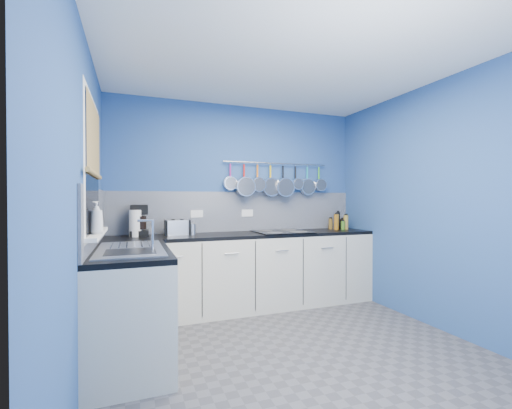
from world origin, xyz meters
TOP-DOWN VIEW (x-y plane):
  - floor at (0.00, 0.00)m, footprint 3.20×3.00m
  - ceiling at (0.00, 0.00)m, footprint 3.20×3.00m
  - wall_back at (0.00, 1.51)m, footprint 3.20×0.02m
  - wall_front at (0.00, -1.51)m, footprint 3.20×0.02m
  - wall_left at (-1.61, 0.00)m, footprint 0.02×3.00m
  - wall_right at (1.61, 0.00)m, footprint 0.02×3.00m
  - backsplash_back at (0.00, 1.49)m, footprint 3.20×0.02m
  - backsplash_left at (-1.59, 0.60)m, footprint 0.02×1.80m
  - cabinet_run_back at (0.00, 1.20)m, footprint 3.20×0.60m
  - worktop_back at (0.00, 1.20)m, footprint 3.20×0.60m
  - cabinet_run_left at (-1.30, 0.30)m, footprint 0.60×1.20m
  - worktop_left at (-1.30, 0.30)m, footprint 0.60×1.20m
  - window_frame at (-1.58, 0.30)m, footprint 0.01×1.00m
  - window_glass at (-1.57, 0.30)m, footprint 0.01×0.90m
  - bamboo_blind at (-1.56, 0.30)m, footprint 0.01×0.90m
  - window_sill at (-1.55, 0.30)m, footprint 0.10×0.98m
  - sink_unit at (-1.30, 0.30)m, footprint 0.50×0.95m
  - mixer_tap at (-1.14, 0.12)m, footprint 0.12×0.08m
  - socket_left at (-0.55, 1.48)m, footprint 0.15×0.01m
  - socket_right at (0.10, 1.48)m, footprint 0.15×0.01m
  - pot_rail at (0.50, 1.45)m, footprint 1.45×0.02m
  - soap_bottle_a at (-1.53, 0.10)m, footprint 0.12×0.12m
  - soap_bottle_b at (-1.53, 0.13)m, footprint 0.08×0.08m
  - paper_towel at (-1.26, 1.26)m, footprint 0.15×0.15m
  - coffee_maker at (-1.21, 1.31)m, footprint 0.20×0.22m
  - toaster at (-0.81, 1.28)m, footprint 0.29×0.20m
  - canister at (-0.64, 1.27)m, footprint 0.09×0.09m
  - hob at (0.45, 1.17)m, footprint 0.65×0.57m
  - pan_0 at (-0.13, 1.44)m, footprint 0.17×0.06m
  - pan_1 at (0.05, 1.44)m, footprint 0.25×0.12m
  - pan_2 at (0.23, 1.44)m, footprint 0.19×0.09m
  - pan_3 at (0.41, 1.44)m, footprint 0.25×0.08m
  - pan_4 at (0.59, 1.44)m, footprint 0.25×0.12m
  - pan_5 at (0.77, 1.44)m, footprint 0.16×0.12m
  - pan_6 at (0.95, 1.44)m, footprint 0.22×0.06m
  - pan_7 at (1.14, 1.44)m, footprint 0.17×0.09m
  - condiment_0 at (1.44, 1.31)m, footprint 0.07×0.07m
  - condiment_1 at (1.36, 1.31)m, footprint 0.05×0.05m
  - condiment_2 at (1.25, 1.33)m, footprint 0.05×0.05m
  - condiment_3 at (1.44, 1.24)m, footprint 0.06×0.06m
  - condiment_4 at (1.37, 1.22)m, footprint 0.05×0.05m
  - condiment_5 at (1.27, 1.22)m, footprint 0.06×0.06m

SIDE VIEW (x-z plane):
  - floor at x=0.00m, z-range -0.02..0.00m
  - cabinet_run_back at x=0.00m, z-range 0.00..0.86m
  - cabinet_run_left at x=-1.30m, z-range 0.00..0.86m
  - worktop_back at x=0.00m, z-range 0.86..0.90m
  - worktop_left at x=-1.30m, z-range 0.86..0.90m
  - sink_unit at x=-1.30m, z-range 0.90..0.91m
  - hob at x=0.45m, z-range 0.90..0.91m
  - condiment_4 at x=1.37m, z-range 0.90..1.01m
  - canister at x=-0.64m, z-range 0.90..1.02m
  - condiment_0 at x=1.44m, z-range 0.90..1.03m
  - condiment_2 at x=1.25m, z-range 0.90..1.04m
  - toaster at x=-0.81m, z-range 0.90..1.07m
  - condiment_3 at x=1.44m, z-range 0.90..1.09m
  - condiment_5 at x=1.27m, z-range 0.90..1.11m
  - condiment_1 at x=1.36m, z-range 0.90..1.13m
  - mixer_tap at x=-1.14m, z-range 0.90..1.16m
  - window_sill at x=-1.55m, z-range 1.02..1.05m
  - paper_towel at x=-1.26m, z-range 0.90..1.19m
  - coffee_maker at x=-1.21m, z-range 0.90..1.25m
  - socket_left at x=-0.55m, z-range 1.09..1.18m
  - socket_right at x=0.10m, z-range 1.09..1.18m
  - soap_bottle_b at x=-1.53m, z-range 1.05..1.22m
  - backsplash_back at x=0.00m, z-range 0.90..1.40m
  - backsplash_left at x=-1.59m, z-range 0.90..1.40m
  - soap_bottle_a at x=-1.53m, z-range 1.05..1.29m
  - wall_back at x=0.00m, z-range 0.00..2.50m
  - wall_front at x=0.00m, z-range 0.00..2.50m
  - wall_left at x=-1.61m, z-range 0.00..2.50m
  - wall_right at x=1.61m, z-range 0.00..2.50m
  - window_glass at x=-1.57m, z-range 1.05..2.05m
  - window_frame at x=-1.58m, z-range 1.00..2.10m
  - pan_4 at x=0.59m, z-range 1.34..1.78m
  - pan_1 at x=0.05m, z-range 1.34..1.78m
  - pan_3 at x=0.41m, z-range 1.34..1.78m
  - pan_6 at x=0.95m, z-range 1.37..1.78m
  - pan_2 at x=0.23m, z-range 1.40..1.78m
  - pan_7 at x=1.14m, z-range 1.42..1.78m
  - pan_0 at x=-0.13m, z-range 1.42..1.78m
  - pan_5 at x=0.77m, z-range 1.43..1.78m
  - bamboo_blind at x=-1.56m, z-range 1.50..2.05m
  - pot_rail at x=0.50m, z-range 1.77..1.79m
  - ceiling at x=0.00m, z-range 2.50..2.52m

